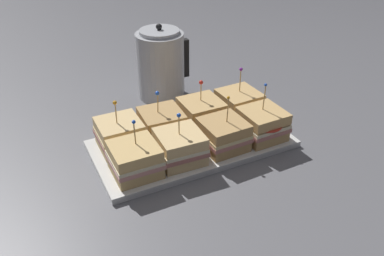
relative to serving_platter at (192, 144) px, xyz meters
The scene contains 11 objects.
ground_plane 0.01m from the serving_platter, ahead, with size 6.00×6.00×0.00m, color slate.
serving_platter is the anchor object (origin of this frame).
sandwich_front_far_left 0.21m from the serving_platter, 161.35° to the right, with size 0.12×0.12×0.15m.
sandwich_front_center_left 0.10m from the serving_platter, 136.54° to the right, with size 0.12×0.12×0.14m.
sandwich_front_center_right 0.10m from the serving_platter, 44.05° to the right, with size 0.12×0.12×0.16m.
sandwich_front_far_right 0.21m from the serving_platter, 19.28° to the right, with size 0.12×0.13×0.16m.
sandwich_back_far_left 0.20m from the serving_platter, 161.38° to the left, with size 0.12×0.12×0.15m.
sandwich_back_center_left 0.10m from the serving_platter, 136.28° to the left, with size 0.13×0.13×0.14m.
sandwich_back_center_right 0.10m from the serving_platter, 45.38° to the left, with size 0.12×0.12×0.15m.
sandwich_back_far_right 0.21m from the serving_platter, 17.81° to the left, with size 0.12×0.12×0.16m.
kettle_steel 0.36m from the serving_platter, 81.74° to the left, with size 0.18×0.16×0.25m.
Camera 1 is at (-0.42, -0.86, 0.65)m, focal length 38.00 mm.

